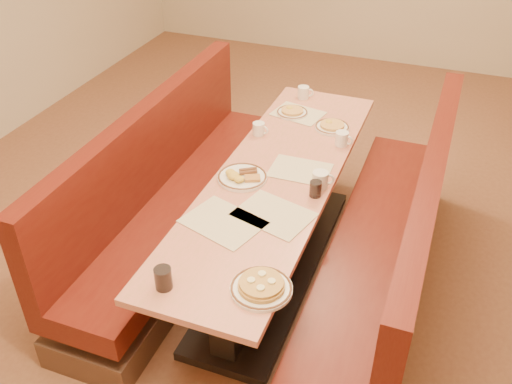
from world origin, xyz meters
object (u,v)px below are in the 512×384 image
(eggs_plate, at_px, (242,177))
(coffee_mug_b, at_px, (259,129))
(booth_right, at_px, (388,252))
(coffee_mug_c, at_px, (342,138))
(soda_tumbler_mid, at_px, (315,189))
(soda_tumbler_near, at_px, (163,278))
(pancake_plate, at_px, (261,287))
(booth_left, at_px, (174,202))
(coffee_mug_a, at_px, (321,179))
(diner_table, at_px, (275,224))
(coffee_mug_d, at_px, (304,92))

(eggs_plate, xyz_separation_m, coffee_mug_b, (-0.10, 0.55, 0.03))
(booth_right, bearing_deg, coffee_mug_c, 131.68)
(coffee_mug_c, relative_size, soda_tumbler_mid, 1.28)
(coffee_mug_c, distance_m, soda_tumbler_near, 1.66)
(coffee_mug_b, relative_size, coffee_mug_c, 0.93)
(pancake_plate, bearing_deg, soda_tumbler_near, -161.76)
(soda_tumbler_mid, bearing_deg, booth_left, 173.02)
(pancake_plate, xyz_separation_m, soda_tumbler_near, (-0.43, -0.14, 0.03))
(booth_right, bearing_deg, soda_tumbler_near, -129.56)
(booth_left, bearing_deg, coffee_mug_c, 26.39)
(booth_right, relative_size, coffee_mug_a, 19.36)
(diner_table, height_order, booth_right, booth_right)
(booth_left, bearing_deg, soda_tumbler_mid, -6.98)
(pancake_plate, bearing_deg, booth_right, 63.56)
(coffee_mug_b, bearing_deg, soda_tumbler_mid, -38.81)
(coffee_mug_a, bearing_deg, soda_tumbler_near, -135.68)
(booth_left, xyz_separation_m, coffee_mug_a, (1.02, -0.02, 0.44))
(coffee_mug_a, height_order, soda_tumbler_near, soda_tumbler_near)
(diner_table, height_order, booth_left, booth_left)
(coffee_mug_d, xyz_separation_m, soda_tumbler_mid, (0.44, -1.22, -0.00))
(diner_table, bearing_deg, booth_right, 0.00)
(pancake_plate, xyz_separation_m, eggs_plate, (-0.44, 0.84, -0.00))
(booth_right, relative_size, soda_tumbler_mid, 26.10)
(diner_table, relative_size, soda_tumbler_near, 21.98)
(booth_right, distance_m, coffee_mug_b, 1.18)
(booth_right, relative_size, coffee_mug_b, 21.81)
(booth_left, height_order, soda_tumbler_mid, booth_left)
(pancake_plate, distance_m, eggs_plate, 0.95)
(pancake_plate, relative_size, coffee_mug_c, 2.39)
(soda_tumbler_mid, bearing_deg, eggs_plate, 178.68)
(eggs_plate, distance_m, coffee_mug_b, 0.56)
(diner_table, bearing_deg, eggs_plate, -147.86)
(booth_left, bearing_deg, soda_tumbler_near, -63.01)
(soda_tumbler_near, bearing_deg, coffee_mug_c, 74.05)
(eggs_plate, bearing_deg, pancake_plate, -62.49)
(booth_right, height_order, pancake_plate, booth_right)
(coffee_mug_c, height_order, coffee_mug_d, same)
(booth_right, relative_size, soda_tumbler_near, 21.98)
(pancake_plate, xyz_separation_m, soda_tumbler_mid, (0.02, 0.83, 0.02))
(eggs_plate, relative_size, soda_tumbler_near, 2.65)
(soda_tumbler_near, height_order, soda_tumbler_mid, soda_tumbler_near)
(booth_left, bearing_deg, booth_right, 0.00)
(coffee_mug_b, relative_size, coffee_mug_d, 0.95)
(pancake_plate, bearing_deg, coffee_mug_c, 88.98)
(booth_left, xyz_separation_m, booth_right, (1.46, 0.00, 0.00))
(diner_table, xyz_separation_m, pancake_plate, (0.26, -0.95, 0.40))
(coffee_mug_d, height_order, soda_tumbler_mid, soda_tumbler_mid)
(diner_table, height_order, coffee_mug_a, coffee_mug_a)
(booth_right, bearing_deg, coffee_mug_d, 129.05)
(coffee_mug_c, bearing_deg, diner_table, -109.68)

